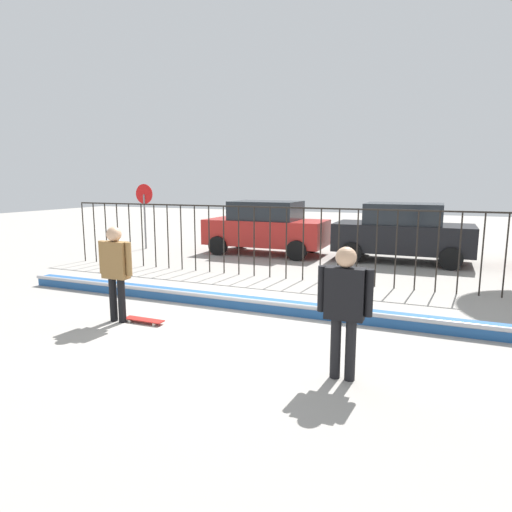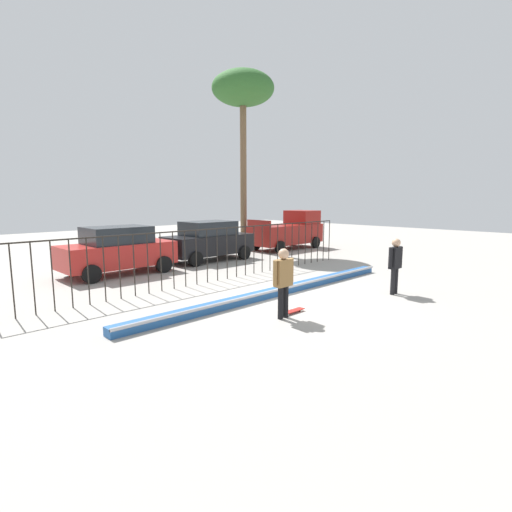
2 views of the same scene
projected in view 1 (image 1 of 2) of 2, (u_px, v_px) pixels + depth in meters
ground_plane at (227, 315)px, 8.62m from camera, size 60.00×60.00×0.00m
bowl_coping_ledge at (239, 302)px, 9.11m from camera, size 11.00×0.40×0.27m
perimeter_fence at (286, 235)px, 11.66m from camera, size 14.04×0.04×1.93m
skateboarder at (116, 265)px, 8.05m from camera, size 0.72×0.27×1.78m
skateboard at (144, 320)px, 8.12m from camera, size 0.80×0.20×0.07m
camera_operator at (345, 301)px, 5.65m from camera, size 0.71×0.27×1.77m
parked_car_red at (266, 227)px, 15.83m from camera, size 4.30×2.12×1.90m
parked_car_black at (403, 232)px, 14.26m from camera, size 4.30×2.12×1.90m
stop_sign at (145, 207)px, 16.93m from camera, size 0.76×0.07×2.50m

